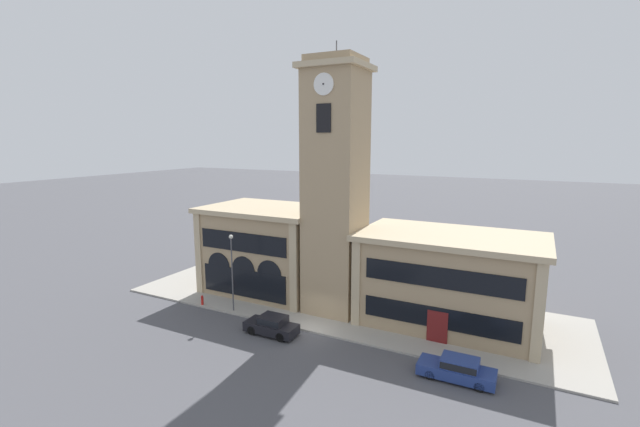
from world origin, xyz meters
TOP-DOWN VIEW (x-y plane):
  - ground_plane at (0.00, 0.00)m, footprint 300.00×300.00m
  - sidewalk_kerb at (0.00, 6.33)m, footprint 40.46×12.65m
  - clock_tower at (-0.00, 4.93)m, footprint 5.17×5.17m
  - town_hall_left_wing at (-8.20, 6.64)m, footprint 12.03×8.65m
  - town_hall_right_wing at (9.38, 6.65)m, footprint 14.40×8.65m
  - parked_car_near at (-2.31, -1.59)m, footprint 4.20×1.74m
  - parked_car_mid at (11.57, -1.59)m, footprint 4.73×1.77m
  - street_lamp at (-7.73, 0.52)m, footprint 0.36×0.36m
  - fire_hydrant at (-11.11, 0.33)m, footprint 0.22×0.22m

SIDE VIEW (x-z plane):
  - ground_plane at x=0.00m, z-range 0.00..0.00m
  - sidewalk_kerb at x=0.00m, z-range 0.00..0.15m
  - fire_hydrant at x=-11.11m, z-range 0.13..1.00m
  - parked_car_mid at x=11.57m, z-range 0.02..1.47m
  - parked_car_near at x=-2.31m, z-range 0.03..1.55m
  - town_hall_right_wing at x=9.38m, z-range 0.03..7.54m
  - town_hall_left_wing at x=-8.20m, z-range 0.03..8.48m
  - street_lamp at x=-7.73m, z-range 1.11..7.90m
  - clock_tower at x=0.00m, z-range -0.56..22.12m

